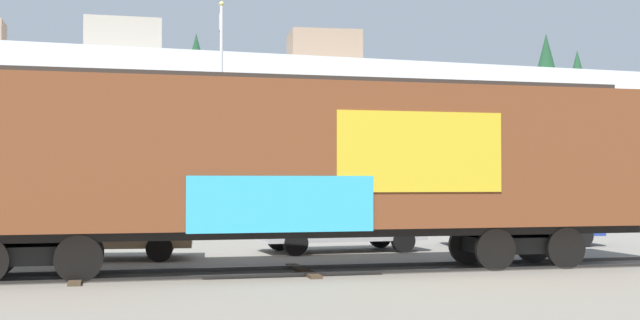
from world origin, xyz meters
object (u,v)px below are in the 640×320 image
flagpole (221,93)px  freight_car (293,160)px  parked_car_tan (92,226)px  parked_car_silver (339,221)px  parked_car_blue (517,219)px

flagpole → freight_car: bearing=-94.6°
parked_car_tan → parked_car_silver: size_ratio=1.11×
freight_car → parked_car_blue: freight_car is taller
freight_car → parked_car_silver: size_ratio=3.62×
freight_car → flagpole: flagpole is taller
parked_car_tan → parked_car_silver: parked_car_silver is taller
freight_car → parked_car_silver: freight_car is taller
parked_car_tan → parked_car_silver: bearing=2.3°
parked_car_silver → freight_car: bearing=-120.0°
flagpole → parked_car_silver: flagpole is taller
freight_car → flagpole: bearing=85.4°
freight_car → parked_car_blue: (8.51, 4.98, -1.60)m
flagpole → parked_car_tan: 11.09m
flagpole → parked_car_tan: size_ratio=1.71×
flagpole → parked_car_tan: (-4.99, -8.89, -4.37)m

